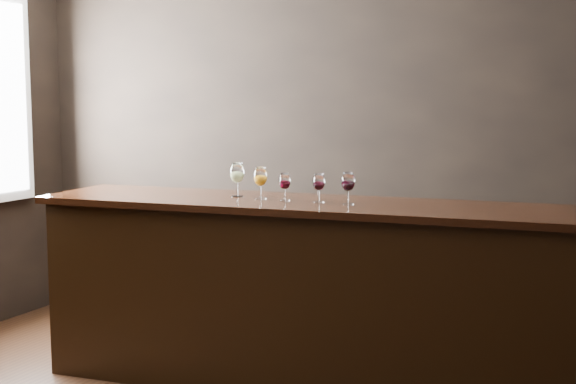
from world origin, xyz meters
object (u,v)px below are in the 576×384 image
at_px(glass_white, 237,174).
at_px(glass_red_a, 285,182).
at_px(glass_amber, 260,177).
at_px(bar_counter, 302,298).
at_px(glass_red_b, 319,183).
at_px(back_bar_shelf, 326,293).
at_px(glass_red_c, 348,182).

bearing_deg(glass_white, glass_red_a, -8.10).
relative_size(glass_white, glass_amber, 1.08).
bearing_deg(glass_red_a, glass_white, 171.90).
bearing_deg(bar_counter, glass_white, 170.90).
distance_m(glass_amber, glass_red_b, 0.38).
bearing_deg(glass_white, bar_counter, -3.23).
distance_m(back_bar_shelf, glass_amber, 1.20).
xyz_separation_m(glass_red_a, glass_red_c, (0.40, 0.01, 0.01)).
height_order(glass_amber, glass_red_a, glass_amber).
xyz_separation_m(back_bar_shelf, glass_red_b, (0.29, -0.79, 0.88)).
distance_m(glass_white, glass_amber, 0.19).
bearing_deg(bar_counter, glass_red_a, -172.29).
relative_size(bar_counter, glass_white, 14.74).
height_order(bar_counter, glass_red_b, glass_red_b).
xyz_separation_m(glass_white, glass_red_c, (0.75, -0.04, -0.02)).
bearing_deg(glass_white, back_bar_shelf, 69.82).
bearing_deg(glass_red_b, glass_amber, -178.87).
bearing_deg(glass_red_b, glass_white, 177.03).
height_order(glass_amber, glass_red_c, glass_amber).
distance_m(glass_red_b, glass_red_c, 0.19).
xyz_separation_m(bar_counter, back_bar_shelf, (-0.18, 0.79, -0.17)).
height_order(bar_counter, back_bar_shelf, bar_counter).
xyz_separation_m(glass_amber, glass_red_b, (0.38, 0.01, -0.02)).
bearing_deg(glass_red_a, bar_counter, 13.58).
xyz_separation_m(glass_amber, glass_red_c, (0.57, 0.00, -0.01)).
relative_size(glass_red_b, glass_red_c, 0.91).
height_order(glass_white, glass_red_a, glass_white).
relative_size(bar_counter, glass_red_b, 18.28).
height_order(bar_counter, glass_amber, glass_amber).
relative_size(glass_white, glass_red_c, 1.13).
distance_m(back_bar_shelf, glass_red_c, 1.29).
relative_size(glass_amber, glass_red_c, 1.04).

